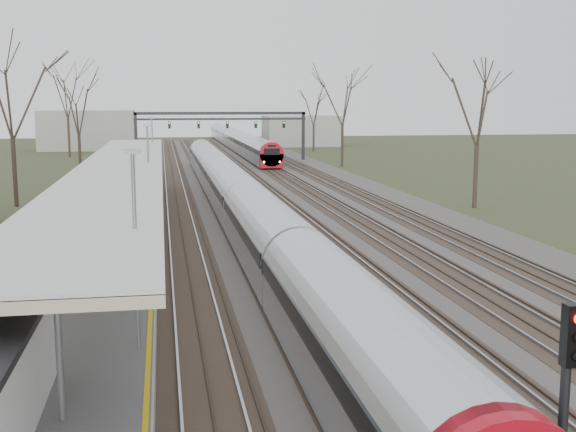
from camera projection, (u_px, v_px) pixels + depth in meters
name	position (u px, v px, depth m)	size (l,w,h in m)	color
track_bed	(252.00, 190.00, 59.66)	(24.00, 160.00, 0.22)	#474442
platform	(127.00, 221.00, 40.98)	(3.50, 69.00, 1.00)	#9E9B93
canopy	(121.00, 168.00, 36.05)	(4.10, 50.00, 3.11)	slate
signal_gantry	(221.00, 121.00, 88.09)	(21.00, 0.59, 6.08)	black
tree_west_far	(10.00, 90.00, 48.67)	(5.50, 5.50, 11.33)	#2D231C
tree_east_far	(479.00, 101.00, 48.23)	(5.00, 5.00, 10.30)	#2D231C
train_near	(234.00, 193.00, 46.13)	(2.62, 75.21, 3.05)	#B5B8C0
train_far	(236.00, 139.00, 112.77)	(2.62, 75.21, 3.05)	#B5B8C0
signal_post	(568.00, 387.00, 11.42)	(0.35, 0.45, 4.10)	black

